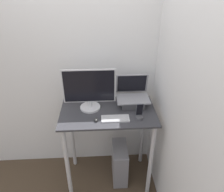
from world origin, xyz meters
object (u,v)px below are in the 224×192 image
keyboard (115,118)px  cell_phone (139,114)px  mouse (96,120)px  laptop (133,98)px  monitor (89,91)px  computer_tower (120,163)px

keyboard → cell_phone: bearing=0.2°
mouse → cell_phone: 0.43m
laptop → monitor: bearing=-175.7°
computer_tower → keyboard: bearing=-115.6°
mouse → computer_tower: bearing=31.7°
laptop → cell_phone: (0.03, -0.25, -0.03)m
monitor → mouse: 0.31m
monitor → computer_tower: size_ratio=1.12×
monitor → cell_phone: 0.56m
monitor → mouse: monitor is taller
cell_phone → computer_tower: bearing=139.9°
laptop → cell_phone: bearing=-82.4°
monitor → computer_tower: monitor is taller
monitor → computer_tower: bearing=-13.4°
mouse → cell_phone: (0.43, 0.02, 0.04)m
laptop → cell_phone: 0.26m
laptop → mouse: 0.49m
keyboard → cell_phone: size_ratio=1.61×
laptop → monitor: 0.48m
laptop → cell_phone: laptop is taller
laptop → mouse: laptop is taller
laptop → computer_tower: size_ratio=0.72×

